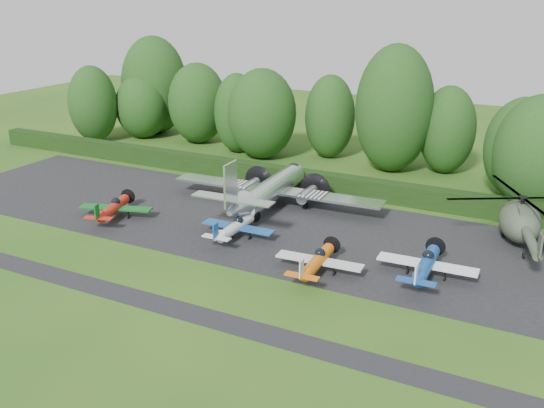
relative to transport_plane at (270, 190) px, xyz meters
The scene contains 21 objects.
ground 14.09m from the transport_plane, 80.41° to the right, with size 160.00×160.00×0.00m, color #235117.
apron 4.81m from the transport_plane, 58.30° to the right, with size 70.00×18.00×0.01m, color black.
taxiway_verge 19.99m from the transport_plane, 83.29° to the right, with size 70.00×2.00×0.00m, color black.
hedgerow 7.83m from the transport_plane, 72.19° to the left, with size 90.00×1.60×2.00m, color black.
transport_plane is the anchor object (origin of this frame).
light_plane_red 14.42m from the transport_plane, 142.44° to the right, with size 6.71×7.06×2.58m.
light_plane_white 7.74m from the transport_plane, 84.34° to the right, with size 6.48×6.81×2.49m.
light_plane_orange 14.40m from the transport_plane, 48.53° to the right, with size 6.60×6.94×2.54m.
light_plane_blue 18.60m from the transport_plane, 25.33° to the right, with size 7.21×7.58×2.77m.
helicopter 22.05m from the transport_plane, ahead, with size 12.46×14.59×4.01m.
tree_0 19.71m from the transport_plane, 70.16° to the left, with size 8.72×8.72×14.33m.
tree_2 25.22m from the transport_plane, 35.23° to the left, with size 7.29×7.29×10.12m.
tree_3 36.44m from the transport_plane, 158.48° to the left, with size 6.53×6.53×10.25m.
tree_4 28.43m from the transport_plane, 137.30° to the left, with size 7.86×7.86×10.71m.
tree_5 23.49m from the transport_plane, 58.72° to the left, with size 6.22×6.22×9.89m.
tree_7 18.95m from the transport_plane, 120.15° to the left, with size 8.34×8.34×10.97m.
tree_8 22.01m from the transport_plane, 128.15° to the left, with size 5.79×5.79×10.04m.
tree_9 34.48m from the transport_plane, 148.37° to the left, with size 7.34×7.34×8.79m.
tree_10 20.44m from the transport_plane, 95.97° to the left, with size 6.11×6.11×10.20m.
tree_12 36.56m from the transport_plane, 144.16° to the left, with size 9.31×9.31×13.73m.
tree_13 24.95m from the transport_plane, 26.16° to the left, with size 8.12×8.12×11.03m.
Camera 1 is at (22.62, -34.37, 19.92)m, focal length 40.00 mm.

